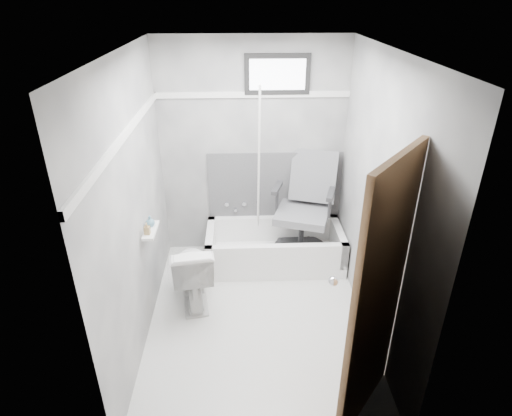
{
  "coord_description": "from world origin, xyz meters",
  "views": [
    {
      "loc": [
        -0.14,
        -3.11,
        2.78
      ],
      "look_at": [
        0.0,
        0.35,
        1.0
      ],
      "focal_mm": 30.0,
      "sensor_mm": 36.0,
      "label": 1
    }
  ],
  "objects_px": {
    "office_chair": "(303,208)",
    "toilet": "(192,271)",
    "door": "(435,333)",
    "soap_bottle_a": "(147,229)",
    "soap_bottle_b": "(150,221)",
    "bathtub": "(274,247)"
  },
  "relations": [
    {
      "from": "office_chair",
      "to": "toilet",
      "type": "xyz_separation_m",
      "value": [
        -1.15,
        -0.65,
        -0.34
      ]
    },
    {
      "from": "toilet",
      "to": "door",
      "type": "relative_size",
      "value": 0.35
    },
    {
      "from": "toilet",
      "to": "door",
      "type": "distance_m",
      "value": 2.35
    },
    {
      "from": "soap_bottle_a",
      "to": "soap_bottle_b",
      "type": "xyz_separation_m",
      "value": [
        0.0,
        0.14,
        -0.01
      ]
    },
    {
      "from": "door",
      "to": "soap_bottle_a",
      "type": "bearing_deg",
      "value": 144.85
    },
    {
      "from": "office_chair",
      "to": "bathtub",
      "type": "bearing_deg",
      "value": -157.08
    },
    {
      "from": "door",
      "to": "soap_bottle_a",
      "type": "height_order",
      "value": "door"
    },
    {
      "from": "toilet",
      "to": "soap_bottle_a",
      "type": "height_order",
      "value": "soap_bottle_a"
    },
    {
      "from": "bathtub",
      "to": "soap_bottle_a",
      "type": "relative_size",
      "value": 14.13
    },
    {
      "from": "door",
      "to": "soap_bottle_b",
      "type": "xyz_separation_m",
      "value": [
        -1.92,
        1.49,
        -0.04
      ]
    },
    {
      "from": "bathtub",
      "to": "office_chair",
      "type": "bearing_deg",
      "value": 4.89
    },
    {
      "from": "office_chair",
      "to": "door",
      "type": "height_order",
      "value": "door"
    },
    {
      "from": "bathtub",
      "to": "soap_bottle_a",
      "type": "xyz_separation_m",
      "value": [
        -1.17,
        -0.86,
        0.76
      ]
    },
    {
      "from": "office_chair",
      "to": "toilet",
      "type": "height_order",
      "value": "office_chair"
    },
    {
      "from": "soap_bottle_a",
      "to": "soap_bottle_b",
      "type": "bearing_deg",
      "value": 90.0
    },
    {
      "from": "toilet",
      "to": "door",
      "type": "bearing_deg",
      "value": 126.07
    },
    {
      "from": "door",
      "to": "soap_bottle_b",
      "type": "distance_m",
      "value": 2.43
    },
    {
      "from": "toilet",
      "to": "soap_bottle_a",
      "type": "bearing_deg",
      "value": 27.09
    },
    {
      "from": "office_chair",
      "to": "soap_bottle_a",
      "type": "xyz_separation_m",
      "value": [
        -1.47,
        -0.88,
        0.28
      ]
    },
    {
      "from": "bathtub",
      "to": "door",
      "type": "height_order",
      "value": "door"
    },
    {
      "from": "soap_bottle_b",
      "to": "toilet",
      "type": "bearing_deg",
      "value": 16.5
    },
    {
      "from": "office_chair",
      "to": "soap_bottle_b",
      "type": "height_order",
      "value": "office_chair"
    }
  ]
}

